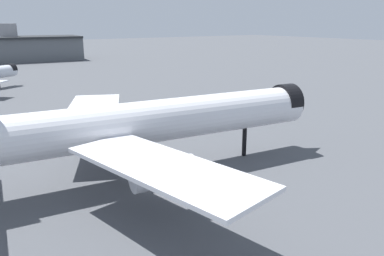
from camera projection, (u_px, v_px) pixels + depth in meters
ground at (149, 183)px, 56.59m from camera, size 900.00×900.00×0.00m
airliner_near_gate at (145, 123)px, 57.75m from camera, size 65.58×59.40×19.01m
service_truck_front at (110, 112)px, 94.54m from camera, size 5.85×3.47×3.00m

